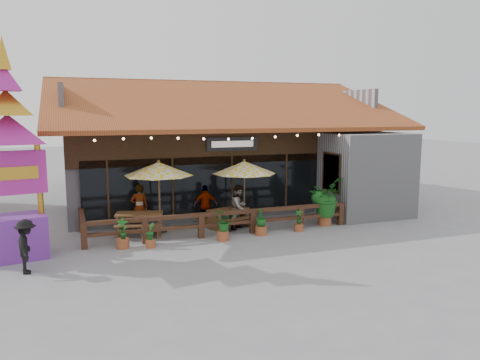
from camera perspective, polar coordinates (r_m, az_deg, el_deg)
name	(u,v)px	position (r m, az deg, el deg)	size (l,w,h in m)	color
ground	(260,229)	(18.27, 2.44, -5.97)	(100.00, 100.00, 0.00)	gray
restaurant_building	(215,157)	(24.13, -3.03, 2.82)	(15.50, 14.73, 6.09)	#A0A0A4
patio_railing	(206,219)	(17.16, -4.19, -4.81)	(10.00, 2.60, 0.92)	#482A19
umbrella_left	(159,169)	(17.59, -9.88, 1.31)	(3.27, 3.27, 2.75)	brown
umbrella_right	(244,168)	(18.33, 0.53, 1.51)	(3.06, 3.06, 2.67)	brown
picnic_table_left	(139,220)	(17.70, -12.16, -4.78)	(1.99, 1.81, 0.82)	brown
picnic_table_right	(228,215)	(18.34, -1.47, -4.28)	(1.94, 1.81, 0.75)	brown
thai_sign_tower	(8,135)	(15.67, -26.41, 4.95)	(3.08, 3.08, 7.22)	#712A9C
tropical_plant	(325,198)	(18.93, 10.36, -2.19)	(1.82, 1.84, 1.92)	brown
diner_a	(139,207)	(18.20, -12.16, -3.29)	(0.66, 0.43, 1.81)	#352211
diner_b	(239,207)	(18.03, -0.10, -3.33)	(0.84, 0.65, 1.73)	#352211
diner_c	(206,205)	(18.76, -4.21, -3.07)	(0.95, 0.40, 1.62)	#352211
pedestrian	(26,247)	(14.47, -24.62, -7.38)	(1.00, 0.57, 1.54)	black
planter_a	(123,236)	(16.08, -14.11, -6.62)	(0.41, 0.41, 1.01)	brown
planter_b	(150,236)	(16.00, -10.88, -6.78)	(0.36, 0.39, 0.84)	brown
planter_c	(223,224)	(16.53, -2.10, -5.43)	(0.72, 0.66, 1.03)	brown
planter_d	(261,222)	(17.25, 2.59, -5.11)	(0.55, 0.55, 1.04)	brown
planter_e	(299,222)	(17.96, 7.20, -5.12)	(0.36, 0.35, 0.84)	brown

